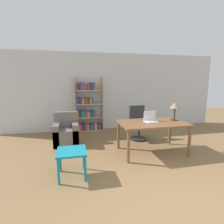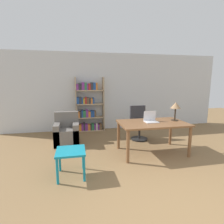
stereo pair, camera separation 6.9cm
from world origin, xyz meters
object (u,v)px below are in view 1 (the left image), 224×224
object	(u,v)px
table_lamp	(175,106)
side_table_blue	(72,155)
office_chair	(138,124)
armchair	(66,133)
bookshelf	(87,108)
desk	(152,126)
laptop	(151,119)

from	to	relation	value
table_lamp	side_table_blue	world-z (taller)	table_lamp
table_lamp	office_chair	distance (m)	1.31
armchair	bookshelf	size ratio (longest dim) A/B	0.47
desk	table_lamp	bearing A→B (deg)	6.98
laptop	armchair	xyz separation A→B (m)	(-2.03, 1.00, -0.51)
office_chair	armchair	size ratio (longest dim) A/B	1.15
office_chair	bookshelf	bearing A→B (deg)	140.14
office_chair	bookshelf	size ratio (longest dim) A/B	0.54
armchair	bookshelf	distance (m)	1.45
laptop	office_chair	distance (m)	1.06
desk	side_table_blue	world-z (taller)	desk
office_chair	armchair	distance (m)	2.11
office_chair	table_lamp	bearing A→B (deg)	-59.14
side_table_blue	armchair	distance (m)	1.78
table_lamp	armchair	xyz separation A→B (m)	(-2.69, 0.98, -0.81)
laptop	bookshelf	distance (m)	2.56
table_lamp	office_chair	bearing A→B (deg)	120.86
side_table_blue	laptop	bearing A→B (deg)	22.26
armchair	desk	bearing A→B (deg)	-27.27
office_chair	side_table_blue	xyz separation A→B (m)	(-1.95, -1.76, -0.04)
laptop	table_lamp	bearing A→B (deg)	1.70
laptop	table_lamp	world-z (taller)	table_lamp
table_lamp	side_table_blue	xyz separation A→B (m)	(-2.53, -0.79, -0.70)
desk	laptop	xyz separation A→B (m)	(-0.02, 0.06, 0.15)
laptop	office_chair	size ratio (longest dim) A/B	0.31
laptop	office_chair	world-z (taller)	laptop
desk	laptop	world-z (taller)	laptop
armchair	bookshelf	xyz separation A→B (m)	(0.68, 1.17, 0.52)
table_lamp	side_table_blue	bearing A→B (deg)	-162.69
laptop	table_lamp	distance (m)	0.72
office_chair	armchair	xyz separation A→B (m)	(-2.10, 0.01, -0.15)
side_table_blue	bookshelf	world-z (taller)	bookshelf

